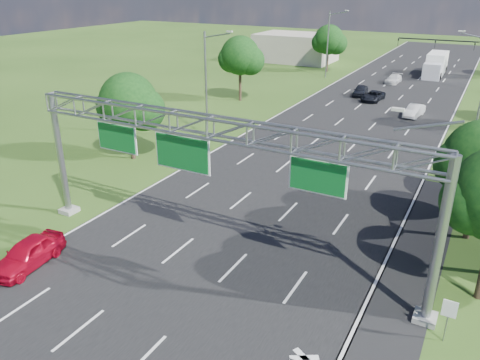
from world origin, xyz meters
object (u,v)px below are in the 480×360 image
Objects in this scene: red_coupe at (28,253)px; box_truck at (436,65)px; traffic_signal at (461,52)px; sign_gantry at (212,139)px; regulatory_sign at (449,313)px.

box_truck is at bearing 73.26° from red_coupe.
traffic_signal is at bearing 67.96° from red_coupe.
traffic_signal is 11.21m from box_truck.
sign_gantry is 5.35× the size of red_coupe.
regulatory_sign is 0.48× the size of red_coupe.
red_coupe is at bearing -104.81° from traffic_signal.
red_coupe is (-8.33, -5.55, -6.14)m from sign_gantry.
box_truck reaches higher than red_coupe.
red_coupe is at bearing -146.34° from sign_gantry.
regulatory_sign is 0.17× the size of traffic_signal.
traffic_signal is at bearing 95.20° from regulatory_sign.
traffic_signal is 1.31× the size of box_truck.
sign_gantry reaches higher than box_truck.
box_truck is (3.14, 62.88, -5.20)m from sign_gantry.
regulatory_sign is 0.23× the size of box_truck.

